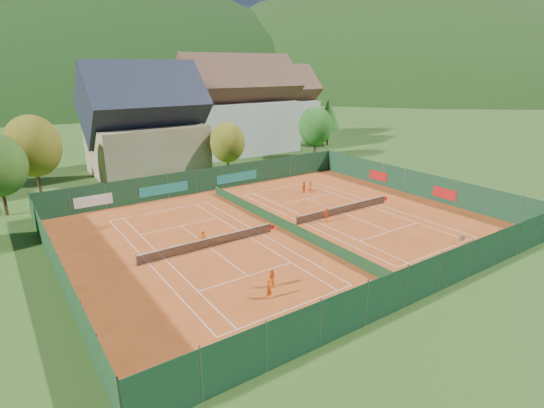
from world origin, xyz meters
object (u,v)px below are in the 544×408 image
Objects in this scene: player_left_mid at (273,279)px; hotel_block_a at (238,111)px; player_left_near at (269,289)px; player_right_near at (327,215)px; chalet at (145,128)px; ball_hopper at (462,238)px; player_right_far_a at (310,185)px; player_left_far at (203,237)px; hotel_block_b at (276,108)px; player_right_far_b at (304,187)px.

hotel_block_a is at bearing 84.82° from player_left_mid.
player_left_mid is at bearing 36.49° from player_left_near.
chalet is at bearing 71.66° from player_right_near.
player_right_far_a reaches higher than ball_hopper.
player_right_near is at bearing -155.72° from player_left_far.
player_left_near is 26.73m from player_right_far_a.
hotel_block_a is 14.58× the size of player_left_near.
player_left_near is (-38.50, -54.04, -5.88)m from hotel_block_b.
hotel_block_a is 43.25m from player_left_far.
chalet is 35.85m from hotel_block_b.
ball_hopper is 0.54× the size of player_left_near.
hotel_block_a reaches higher than hotel_block_b.
chalet is at bearing 108.35° from ball_hopper.
hotel_block_a is 29.16m from player_right_far_b.
ball_hopper is (-19.05, -56.04, -6.06)m from hotel_block_b.
player_right_far_b is (12.22, -21.58, -5.87)m from chalet.
chalet is 10.76× the size of player_right_far_b.
ball_hopper is 18.68m from player_left_mid.
player_left_far is 13.03m from player_right_near.
player_left_far is 1.03× the size of player_right_near.
ball_hopper is at bearing -108.78° from hotel_block_b.
hotel_block_b is at bearing 28.35° from player_right_near.
player_left_near is at bearing -125.47° from hotel_block_b.
player_left_near is (-19.45, 1.99, 0.19)m from ball_hopper.
chalet reaches higher than player_right_near.
player_left_mid is at bearing -178.99° from player_right_near.
player_left_far is 19.05m from player_right_far_b.
player_right_far_b is (-1.73, 20.46, 0.20)m from ball_hopper.
hotel_block_a reaches higher than player_left_mid.
hotel_block_b is 66.62m from player_left_near.
player_right_near is at bearing 26.43° from player_right_far_b.
player_left_far is 20.35m from player_right_far_a.
player_left_far is 1.02× the size of player_right_far_b.
hotel_block_b reaches higher than player_left_far.
hotel_block_b is at bearing 29.74° from hotel_block_a.
player_left_mid is 1.06× the size of player_right_far_a.
hotel_block_a is 48.78m from ball_hopper.
player_right_near reaches higher than player_right_far_a.
chalet is 10.94× the size of player_left_near.
hotel_block_a reaches higher than player_right_near.
player_right_near is (13.18, 9.07, 0.00)m from player_left_near.
player_right_near is at bearing -76.07° from chalet.
hotel_block_a is 14.56× the size of player_right_near.
player_right_far_b is (-6.78, -27.58, -6.63)m from hotel_block_a.
player_left_far is at bearing 116.84° from player_left_mid.
player_left_near is at bearing -110.77° from player_left_mid.
ball_hopper is 0.52× the size of player_left_far.
player_left_near is at bearing 8.39° from player_right_far_b.
hotel_block_a is 15.51× the size of player_right_far_a.
player_right_far_b is at bearing 35.84° from player_left_near.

